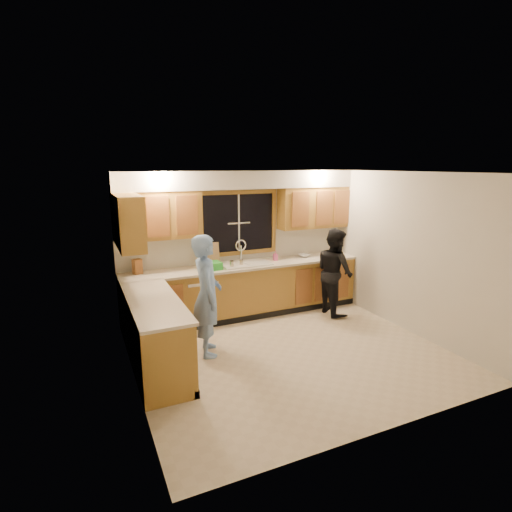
{
  "coord_description": "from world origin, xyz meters",
  "views": [
    {
      "loc": [
        -2.58,
        -4.56,
        2.6
      ],
      "look_at": [
        -0.23,
        0.65,
        1.29
      ],
      "focal_mm": 28.0,
      "sensor_mm": 36.0,
      "label": 1
    }
  ],
  "objects_px": {
    "woman": "(335,272)",
    "knife_block": "(137,267)",
    "sink": "(245,267)",
    "dish_crate": "(212,266)",
    "dishwasher": "(199,299)",
    "stove": "(164,353)",
    "bowl": "(304,256)",
    "man": "(207,295)",
    "soap_bottle": "(275,256)"
  },
  "relations": [
    {
      "from": "sink",
      "to": "dishwasher",
      "type": "relative_size",
      "value": 1.05
    },
    {
      "from": "dishwasher",
      "to": "stove",
      "type": "bearing_deg",
      "value": -117.69
    },
    {
      "from": "knife_block",
      "to": "soap_bottle",
      "type": "distance_m",
      "value": 2.39
    },
    {
      "from": "man",
      "to": "dish_crate",
      "type": "bearing_deg",
      "value": -10.64
    },
    {
      "from": "knife_block",
      "to": "bowl",
      "type": "bearing_deg",
      "value": -22.63
    },
    {
      "from": "sink",
      "to": "bowl",
      "type": "relative_size",
      "value": 4.04
    },
    {
      "from": "stove",
      "to": "soap_bottle",
      "type": "xyz_separation_m",
      "value": [
        2.4,
        1.87,
        0.55
      ]
    },
    {
      "from": "soap_bottle",
      "to": "stove",
      "type": "bearing_deg",
      "value": -142.17
    },
    {
      "from": "bowl",
      "to": "soap_bottle",
      "type": "bearing_deg",
      "value": -177.67
    },
    {
      "from": "sink",
      "to": "dish_crate",
      "type": "bearing_deg",
      "value": -171.06
    },
    {
      "from": "dish_crate",
      "to": "man",
      "type": "bearing_deg",
      "value": -112.14
    },
    {
      "from": "man",
      "to": "dish_crate",
      "type": "relative_size",
      "value": 6.38
    },
    {
      "from": "knife_block",
      "to": "sink",
      "type": "bearing_deg",
      "value": -25.55
    },
    {
      "from": "stove",
      "to": "man",
      "type": "height_order",
      "value": "man"
    },
    {
      "from": "dishwasher",
      "to": "dish_crate",
      "type": "bearing_deg",
      "value": -20.33
    },
    {
      "from": "man",
      "to": "bowl",
      "type": "height_order",
      "value": "man"
    },
    {
      "from": "sink",
      "to": "knife_block",
      "type": "distance_m",
      "value": 1.8
    },
    {
      "from": "sink",
      "to": "dish_crate",
      "type": "relative_size",
      "value": 3.24
    },
    {
      "from": "woman",
      "to": "dish_crate",
      "type": "bearing_deg",
      "value": 80.76
    },
    {
      "from": "knife_block",
      "to": "soap_bottle",
      "type": "bearing_deg",
      "value": -23.51
    },
    {
      "from": "woman",
      "to": "soap_bottle",
      "type": "height_order",
      "value": "woman"
    },
    {
      "from": "stove",
      "to": "woman",
      "type": "height_order",
      "value": "woman"
    },
    {
      "from": "sink",
      "to": "bowl",
      "type": "height_order",
      "value": "sink"
    },
    {
      "from": "knife_block",
      "to": "dish_crate",
      "type": "relative_size",
      "value": 0.89
    },
    {
      "from": "dish_crate",
      "to": "bowl",
      "type": "relative_size",
      "value": 1.25
    },
    {
      "from": "woman",
      "to": "knife_block",
      "type": "xyz_separation_m",
      "value": [
        -3.25,
        0.69,
        0.27
      ]
    },
    {
      "from": "dishwasher",
      "to": "woman",
      "type": "distance_m",
      "value": 2.41
    },
    {
      "from": "stove",
      "to": "bowl",
      "type": "xyz_separation_m",
      "value": [
        3.01,
        1.89,
        0.5
      ]
    },
    {
      "from": "dish_crate",
      "to": "soap_bottle",
      "type": "bearing_deg",
      "value": 6.53
    },
    {
      "from": "woman",
      "to": "soap_bottle",
      "type": "xyz_separation_m",
      "value": [
        -0.86,
        0.61,
        0.24
      ]
    },
    {
      "from": "woman",
      "to": "dish_crate",
      "type": "height_order",
      "value": "woman"
    },
    {
      "from": "dishwasher",
      "to": "man",
      "type": "distance_m",
      "value": 1.22
    },
    {
      "from": "sink",
      "to": "woman",
      "type": "xyz_separation_m",
      "value": [
        1.47,
        -0.56,
        -0.1
      ]
    },
    {
      "from": "stove",
      "to": "dishwasher",
      "type": "bearing_deg",
      "value": 62.31
    },
    {
      "from": "soap_bottle",
      "to": "man",
      "type": "bearing_deg",
      "value": -144.45
    },
    {
      "from": "knife_block",
      "to": "bowl",
      "type": "relative_size",
      "value": 1.1
    },
    {
      "from": "sink",
      "to": "dishwasher",
      "type": "bearing_deg",
      "value": -179.01
    },
    {
      "from": "knife_block",
      "to": "soap_bottle",
      "type": "relative_size",
      "value": 1.39
    },
    {
      "from": "sink",
      "to": "woman",
      "type": "bearing_deg",
      "value": -21.03
    },
    {
      "from": "sink",
      "to": "bowl",
      "type": "bearing_deg",
      "value": 3.17
    },
    {
      "from": "stove",
      "to": "man",
      "type": "xyz_separation_m",
      "value": [
        0.75,
        0.69,
        0.4
      ]
    },
    {
      "from": "man",
      "to": "dish_crate",
      "type": "xyz_separation_m",
      "value": [
        0.42,
        1.04,
        0.13
      ]
    },
    {
      "from": "woman",
      "to": "knife_block",
      "type": "bearing_deg",
      "value": 81.34
    },
    {
      "from": "man",
      "to": "stove",
      "type": "bearing_deg",
      "value": 143.87
    },
    {
      "from": "knife_block",
      "to": "bowl",
      "type": "height_order",
      "value": "knife_block"
    },
    {
      "from": "woman",
      "to": "knife_block",
      "type": "distance_m",
      "value": 3.33
    },
    {
      "from": "man",
      "to": "soap_bottle",
      "type": "height_order",
      "value": "man"
    },
    {
      "from": "soap_bottle",
      "to": "dishwasher",
      "type": "bearing_deg",
      "value": -177.75
    },
    {
      "from": "stove",
      "to": "woman",
      "type": "relative_size",
      "value": 0.59
    },
    {
      "from": "dish_crate",
      "to": "soap_bottle",
      "type": "height_order",
      "value": "soap_bottle"
    }
  ]
}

